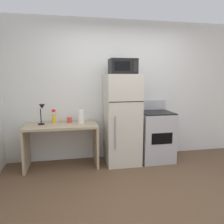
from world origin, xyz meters
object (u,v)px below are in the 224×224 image
at_px(desk, 62,137).
at_px(refrigerator, 122,119).
at_px(coffee_mug, 69,120).
at_px(spray_bottle, 54,118).
at_px(microwave, 123,67).
at_px(oven_range, 155,136).
at_px(paper_towel_roll, 81,117).
at_px(desk_lamp, 42,111).

relative_size(desk, refrigerator, 0.77).
distance_m(desk, coffee_mug, 0.33).
bearing_deg(spray_bottle, microwave, -7.83).
height_order(spray_bottle, coffee_mug, spray_bottle).
relative_size(microwave, oven_range, 0.42).
distance_m(desk, paper_towel_roll, 0.49).
bearing_deg(paper_towel_roll, desk, -174.33).
height_order(desk_lamp, refrigerator, refrigerator).
bearing_deg(spray_bottle, coffee_mug, 4.28).
height_order(desk, spray_bottle, spray_bottle).
height_order(refrigerator, microwave, microwave).
distance_m(desk, refrigerator, 1.11).
distance_m(spray_bottle, coffee_mug, 0.27).
relative_size(desk_lamp, paper_towel_roll, 1.47).
bearing_deg(coffee_mug, desk_lamp, -168.60).
bearing_deg(microwave, paper_towel_roll, 174.21).
distance_m(coffee_mug, refrigerator, 0.95).
height_order(paper_towel_roll, oven_range, oven_range).
distance_m(refrigerator, oven_range, 0.73).
distance_m(desk_lamp, paper_towel_roll, 0.67).
relative_size(spray_bottle, oven_range, 0.23).
height_order(desk, oven_range, oven_range).
bearing_deg(desk_lamp, spray_bottle, 20.73).
height_order(desk, coffee_mug, coffee_mug).
height_order(desk_lamp, coffee_mug, desk_lamp).
height_order(desk, desk_lamp, desk_lamp).
distance_m(spray_bottle, oven_range, 1.89).
height_order(desk_lamp, spray_bottle, desk_lamp).
height_order(desk, paper_towel_roll, paper_towel_roll).
height_order(spray_bottle, microwave, microwave).
bearing_deg(oven_range, paper_towel_roll, 177.98).
height_order(coffee_mug, oven_range, oven_range).
bearing_deg(coffee_mug, microwave, -11.18).
relative_size(desk, coffee_mug, 12.99).
distance_m(refrigerator, microwave, 0.93).
bearing_deg(microwave, spray_bottle, 172.17).
height_order(paper_towel_roll, spray_bottle, spray_bottle).
height_order(paper_towel_roll, microwave, microwave).
bearing_deg(desk_lamp, coffee_mug, 11.40).
bearing_deg(desk, microwave, -2.11).
distance_m(desk_lamp, coffee_mug, 0.50).
relative_size(spray_bottle, microwave, 0.54).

